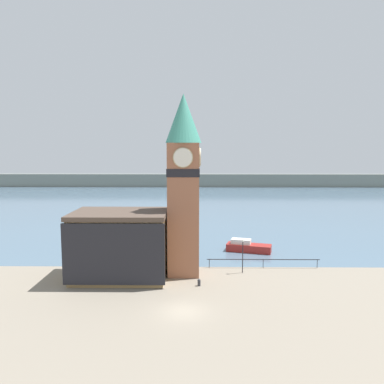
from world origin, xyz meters
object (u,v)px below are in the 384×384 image
Objects in this scene: mooring_bollard_near at (199,282)px; lamp_post at (243,249)px; boat_near at (248,247)px; pier_building at (120,245)px; clock_tower at (184,180)px.

mooring_bollard_near is 0.18× the size of lamp_post.
boat_near is 1.62× the size of lamp_post.
pier_building reaches higher than boat_near.
lamp_post is (5.18, 4.32, 2.42)m from mooring_bollard_near.
pier_building is at bearing -168.80° from clock_tower.
boat_near is at bearing 47.66° from clock_tower.
pier_building is (-7.16, -1.42, -7.23)m from clock_tower.
clock_tower is 11.50m from mooring_bollard_near.
mooring_bollard_near is at bearing -16.13° from pier_building.
mooring_bollard_near is at bearing -66.20° from clock_tower.
boat_near is (15.96, 11.08, -3.13)m from pier_building.
pier_building is 2.64× the size of lamp_post.
mooring_bollard_near is (8.92, -2.58, -3.40)m from pier_building.
pier_building is 14.24m from lamp_post.
pier_building is at bearing 163.87° from mooring_bollard_near.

